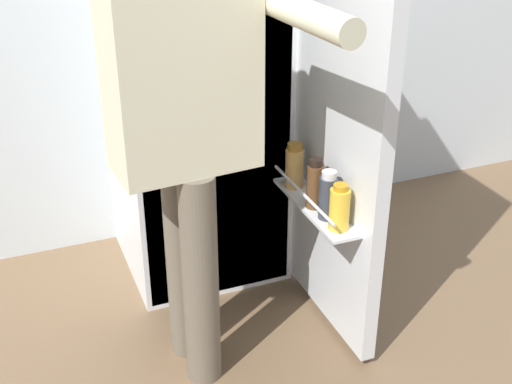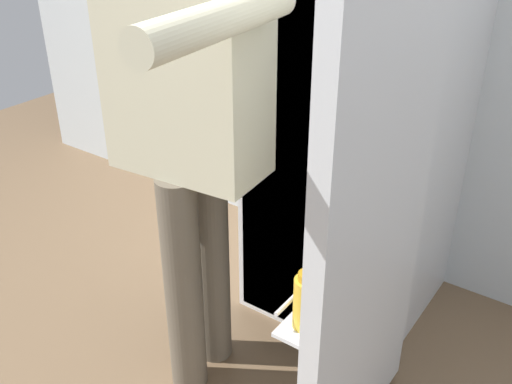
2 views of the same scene
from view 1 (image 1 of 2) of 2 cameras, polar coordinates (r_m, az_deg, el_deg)
ground_plane at (r=2.70m, az=-1.06°, el=-11.39°), size 6.12×6.12×0.00m
refrigerator at (r=2.73m, az=-4.55°, el=9.07°), size 0.68×1.23×1.67m
person at (r=2.09m, az=-5.78°, el=6.05°), size 0.57×0.71×1.57m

